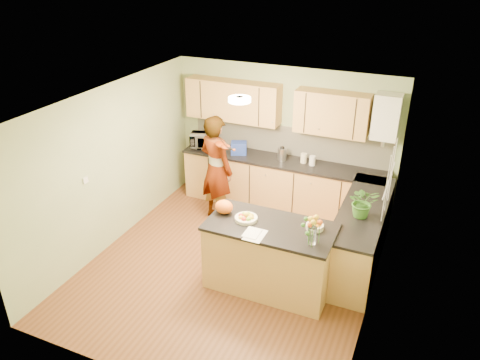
% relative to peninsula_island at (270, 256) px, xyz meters
% --- Properties ---
extents(floor, '(4.50, 4.50, 0.00)m').
position_rel_peninsula_island_xyz_m(floor, '(-0.66, 0.19, -0.49)').
color(floor, brown).
rests_on(floor, ground).
extents(ceiling, '(4.00, 4.50, 0.02)m').
position_rel_peninsula_island_xyz_m(ceiling, '(-0.66, 0.19, 2.01)').
color(ceiling, white).
rests_on(ceiling, wall_back).
extents(wall_back, '(4.00, 0.02, 2.50)m').
position_rel_peninsula_island_xyz_m(wall_back, '(-0.66, 2.44, 0.76)').
color(wall_back, '#8CA173').
rests_on(wall_back, floor).
extents(wall_front, '(4.00, 0.02, 2.50)m').
position_rel_peninsula_island_xyz_m(wall_front, '(-0.66, -2.06, 0.76)').
color(wall_front, '#8CA173').
rests_on(wall_front, floor).
extents(wall_left, '(0.02, 4.50, 2.50)m').
position_rel_peninsula_island_xyz_m(wall_left, '(-2.66, 0.19, 0.76)').
color(wall_left, '#8CA173').
rests_on(wall_left, floor).
extents(wall_right, '(0.02, 4.50, 2.50)m').
position_rel_peninsula_island_xyz_m(wall_right, '(1.34, 0.19, 0.76)').
color(wall_right, '#8CA173').
rests_on(wall_right, floor).
extents(back_counter, '(3.64, 0.62, 0.94)m').
position_rel_peninsula_island_xyz_m(back_counter, '(-0.56, 2.14, -0.02)').
color(back_counter, tan).
rests_on(back_counter, floor).
extents(right_counter, '(0.62, 2.24, 0.94)m').
position_rel_peninsula_island_xyz_m(right_counter, '(1.04, 1.04, -0.02)').
color(right_counter, tan).
rests_on(right_counter, floor).
extents(splashback, '(3.60, 0.02, 0.52)m').
position_rel_peninsula_island_xyz_m(splashback, '(-0.56, 2.43, 0.71)').
color(splashback, beige).
rests_on(splashback, back_counter).
extents(upper_cabinets, '(3.20, 0.34, 0.70)m').
position_rel_peninsula_island_xyz_m(upper_cabinets, '(-0.84, 2.27, 1.36)').
color(upper_cabinets, tan).
rests_on(upper_cabinets, wall_back).
extents(boiler, '(0.40, 0.30, 0.86)m').
position_rel_peninsula_island_xyz_m(boiler, '(1.04, 2.28, 1.41)').
color(boiler, white).
rests_on(boiler, wall_back).
extents(window_right, '(0.01, 1.30, 1.05)m').
position_rel_peninsula_island_xyz_m(window_right, '(1.33, 0.79, 1.06)').
color(window_right, white).
rests_on(window_right, wall_right).
extents(light_switch, '(0.02, 0.09, 0.09)m').
position_rel_peninsula_island_xyz_m(light_switch, '(-2.64, -0.41, 0.81)').
color(light_switch, white).
rests_on(light_switch, wall_left).
extents(ceiling_lamp, '(0.30, 0.30, 0.07)m').
position_rel_peninsula_island_xyz_m(ceiling_lamp, '(-0.66, 0.49, 1.97)').
color(ceiling_lamp, '#FFEABF').
rests_on(ceiling_lamp, ceiling).
extents(peninsula_island, '(1.70, 0.87, 0.97)m').
position_rel_peninsula_island_xyz_m(peninsula_island, '(0.00, 0.00, 0.00)').
color(peninsula_island, tan).
rests_on(peninsula_island, floor).
extents(fruit_dish, '(0.30, 0.30, 0.11)m').
position_rel_peninsula_island_xyz_m(fruit_dish, '(-0.35, 0.00, 0.53)').
color(fruit_dish, beige).
rests_on(fruit_dish, peninsula_island).
extents(orange_bowl, '(0.23, 0.23, 0.13)m').
position_rel_peninsula_island_xyz_m(orange_bowl, '(0.55, 0.15, 0.54)').
color(orange_bowl, beige).
rests_on(orange_bowl, peninsula_island).
extents(flower_vase, '(0.26, 0.26, 0.48)m').
position_rel_peninsula_island_xyz_m(flower_vase, '(0.60, -0.18, 0.81)').
color(flower_vase, silver).
rests_on(flower_vase, peninsula_island).
extents(orange_bag, '(0.26, 0.22, 0.19)m').
position_rel_peninsula_island_xyz_m(orange_bag, '(-0.70, 0.05, 0.58)').
color(orange_bag, orange).
rests_on(orange_bag, peninsula_island).
extents(papers, '(0.24, 0.32, 0.01)m').
position_rel_peninsula_island_xyz_m(papers, '(-0.10, -0.30, 0.49)').
color(papers, white).
rests_on(papers, peninsula_island).
extents(violinist, '(0.80, 0.67, 1.87)m').
position_rel_peninsula_island_xyz_m(violinist, '(-1.46, 1.36, 0.45)').
color(violinist, '#E4A98B').
rests_on(violinist, floor).
extents(violin, '(0.60, 0.52, 0.15)m').
position_rel_peninsula_island_xyz_m(violin, '(-1.26, 1.14, 1.01)').
color(violin, '#571705').
rests_on(violin, violinist).
extents(microwave, '(0.56, 0.46, 0.26)m').
position_rel_peninsula_island_xyz_m(microwave, '(-2.09, 2.14, 0.58)').
color(microwave, white).
rests_on(microwave, back_counter).
extents(blue_box, '(0.33, 0.29, 0.22)m').
position_rel_peninsula_island_xyz_m(blue_box, '(-1.38, 2.11, 0.56)').
color(blue_box, '#203796').
rests_on(blue_box, back_counter).
extents(kettle, '(0.16, 0.16, 0.29)m').
position_rel_peninsula_island_xyz_m(kettle, '(-0.59, 2.16, 0.57)').
color(kettle, '#AEAEB2').
rests_on(kettle, back_counter).
extents(jar_cream, '(0.12, 0.12, 0.17)m').
position_rel_peninsula_island_xyz_m(jar_cream, '(-0.21, 2.19, 0.53)').
color(jar_cream, beige).
rests_on(jar_cream, back_counter).
extents(jar_white, '(0.14, 0.14, 0.17)m').
position_rel_peninsula_island_xyz_m(jar_white, '(-0.04, 2.15, 0.53)').
color(jar_white, white).
rests_on(jar_white, back_counter).
extents(potted_plant, '(0.49, 0.46, 0.45)m').
position_rel_peninsula_island_xyz_m(potted_plant, '(1.04, 0.77, 0.68)').
color(potted_plant, '#3A7426').
rests_on(potted_plant, right_counter).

